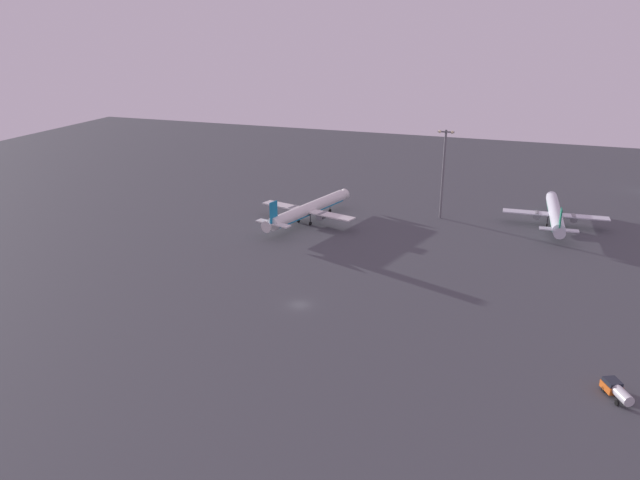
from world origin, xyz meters
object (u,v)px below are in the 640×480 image
object	(u,v)px
airplane_taxiway_distant	(555,214)
fuel_truck	(617,390)
airplane_far_stand	(308,210)
apron_light_west	(443,169)

from	to	relation	value
airplane_taxiway_distant	fuel_truck	size ratio (longest dim) A/B	5.78
airplane_far_stand	airplane_taxiway_distant	size ratio (longest dim) A/B	1.05
fuel_truck	apron_light_west	world-z (taller)	apron_light_west
airplane_taxiway_distant	fuel_truck	xyz separation A→B (m)	(8.62, -88.69, -2.32)
airplane_taxiway_distant	fuel_truck	distance (m)	89.14
fuel_truck	apron_light_west	xyz separation A→B (m)	(-41.44, 85.11, 13.99)
apron_light_west	airplane_far_stand	bearing A→B (deg)	-154.74
airplane_taxiway_distant	apron_light_west	size ratio (longest dim) A/B	1.41
apron_light_west	fuel_truck	bearing A→B (deg)	-64.04
airplane_taxiway_distant	fuel_truck	bearing A→B (deg)	-87.23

